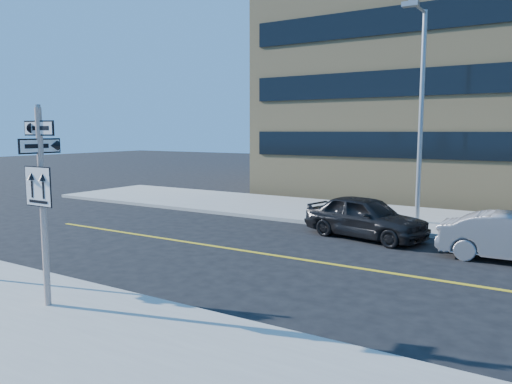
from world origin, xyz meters
The scene contains 5 objects.
ground centered at (0.00, 0.00, 0.00)m, with size 120.00×120.00×0.00m, color black.
sign_pole centered at (0.00, -2.51, 2.44)m, with size 0.92×0.92×4.06m.
parked_car_a centered at (3.05, 7.80, 0.74)m, with size 4.34×1.75×1.48m, color black.
streetlight_a centered at (4.00, 10.76, 4.76)m, with size 0.55×2.25×8.00m.
building_brick centered at (2.00, 25.00, 9.00)m, with size 18.00×18.00×18.00m, color tan.
Camera 1 is at (8.87, -8.60, 3.70)m, focal length 35.00 mm.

